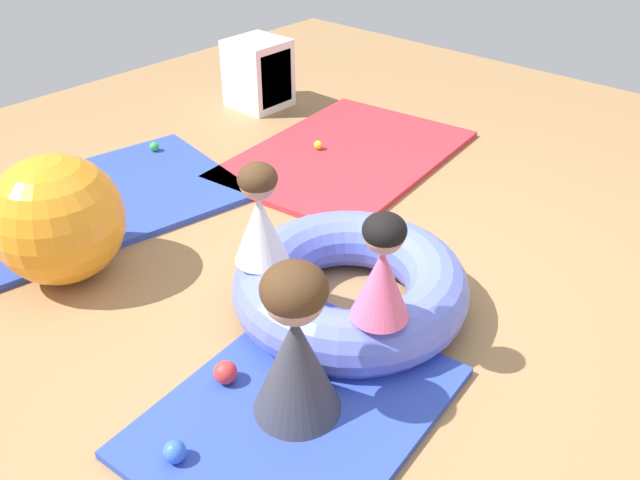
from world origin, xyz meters
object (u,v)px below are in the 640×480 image
play_ball_yellow (318,145)px  exercise_ball_large (58,219)px  play_ball_blue (175,452)px  play_ball_red (225,372)px  child_in_pink (382,269)px  storage_cube (260,74)px  adult_seated (296,344)px  child_in_white (260,215)px  play_ball_green (154,147)px  inflatable_cushion (350,285)px  play_ball_teal (295,352)px

play_ball_yellow → exercise_ball_large: exercise_ball_large is taller
play_ball_blue → play_ball_red: play_ball_red is taller
child_in_pink → storage_cube: (1.89, 2.69, -0.27)m
play_ball_yellow → child_in_pink: bearing=-131.5°
child_in_pink → adult_seated: (-0.44, 0.08, -0.16)m
play_ball_blue → exercise_ball_large: 1.53m
storage_cube → exercise_ball_large: bearing=-157.5°
child_in_white → play_ball_green: (0.71, 1.88, -0.48)m
child_in_white → play_ball_blue: size_ratio=5.68×
exercise_ball_large → child_in_white: bearing=-64.0°
play_ball_blue → play_ball_green: play_ball_blue is taller
storage_cube → play_ball_red: bearing=-136.7°
inflatable_cushion → play_ball_blue: size_ratio=13.00×
child_in_white → play_ball_red: child_in_white is taller
child_in_white → child_in_pink: (0.04, -0.68, -0.01)m
adult_seated → storage_cube: (2.33, 2.62, -0.11)m
inflatable_cushion → child_in_pink: bearing=-124.2°
inflatable_cushion → storage_cube: storage_cube is taller
child_in_white → play_ball_red: 0.73m
play_ball_teal → exercise_ball_large: (-0.29, 1.42, 0.26)m
storage_cube → child_in_pink: bearing=-125.1°
play_ball_blue → play_ball_yellow: size_ratio=1.35×
exercise_ball_large → child_in_pink: bearing=-72.6°
adult_seated → play_ball_green: (1.12, 2.48, -0.31)m
play_ball_yellow → exercise_ball_large: 2.04m
adult_seated → exercise_ball_large: 1.62m
inflatable_cushion → storage_cube: (1.65, 2.34, 0.13)m
play_ball_yellow → play_ball_teal: bearing=-140.9°
play_ball_red → exercise_ball_large: bearing=89.8°
inflatable_cushion → play_ball_red: 0.78m
play_ball_green → exercise_ball_large: bearing=-144.3°
child_in_pink → child_in_white: bearing=171.2°
play_ball_green → play_ball_yellow: size_ratio=1.04×
play_ball_blue → play_ball_teal: (0.70, 0.04, 0.00)m
play_ball_red → play_ball_blue: bearing=-157.3°
child_in_white → play_ball_yellow: (1.53, 1.00, -0.48)m
play_ball_teal → storage_cube: bearing=48.6°
play_ball_red → play_ball_yellow: size_ratio=1.56×
child_in_white → play_ball_teal: bearing=139.4°
storage_cube → play_ball_yellow: bearing=-111.5°
storage_cube → play_ball_green: bearing=-173.7°
child_in_white → child_in_pink: 0.68m
child_in_white → play_ball_teal: size_ratio=5.39×
play_ball_teal → exercise_ball_large: exercise_ball_large is taller
play_ball_blue → play_ball_yellow: play_ball_blue is taller
inflatable_cushion → exercise_ball_large: exercise_ball_large is taller
play_ball_yellow → exercise_ball_large: (-2.02, 0.01, 0.27)m
adult_seated → play_ball_red: (-0.10, 0.33, -0.30)m
storage_cube → play_ball_teal: bearing=-131.4°
inflatable_cushion → play_ball_red: (-0.78, 0.05, -0.06)m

